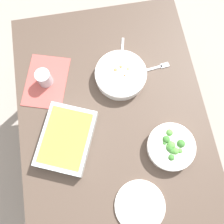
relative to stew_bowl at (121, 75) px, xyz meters
The scene contains 11 objects.
ground_plane 0.79m from the stew_bowl, 23.09° to the right, with size 6.00×6.00×0.00m, color #9E9389.
dining_table 0.22m from the stew_bowl, 23.09° to the right, with size 1.20×0.90×0.74m.
placemat 0.37m from the stew_bowl, 96.55° to the right, with size 0.28×0.20×0.00m, color #B24C47.
stew_bowl is the anchor object (origin of this frame).
broccoli_bowl 0.42m from the stew_bowl, 22.58° to the left, with size 0.22×0.22×0.07m.
baking_dish 0.40m from the stew_bowl, 48.19° to the right, with size 0.36×0.32×0.06m.
drink_cup 0.37m from the stew_bowl, 96.55° to the right, with size 0.07×0.07×0.08m.
side_plate 0.61m from the stew_bowl, ahead, with size 0.22×0.22×0.01m, color silver.
spoon_by_stew 0.12m from the stew_bowl, 166.18° to the left, with size 0.17×0.06×0.01m.
spoon_by_broccoli 0.39m from the stew_bowl, 17.68° to the left, with size 0.07×0.17×0.01m.
fork_on_table 0.19m from the stew_bowl, 96.71° to the left, with size 0.04×0.18×0.01m.
Camera 1 is at (0.33, -0.06, 1.90)m, focal length 40.27 mm.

